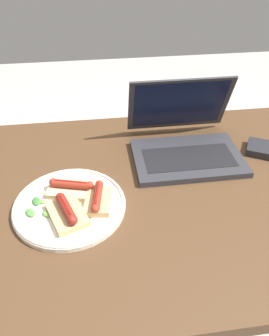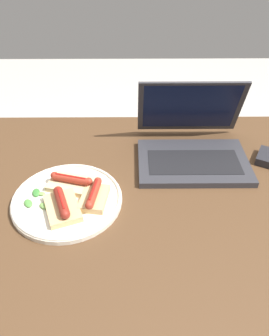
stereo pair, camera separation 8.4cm
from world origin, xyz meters
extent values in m
plane|color=#B7B2A8|center=(0.00, 0.00, 0.00)|extent=(6.00, 6.00, 0.00)
cube|color=#4C331E|center=(0.00, 0.00, 0.70)|extent=(1.49, 0.78, 0.04)
cube|color=#2D2D33|center=(0.08, 0.11, 0.73)|extent=(0.31, 0.21, 0.02)
cube|color=black|center=(0.08, 0.10, 0.74)|extent=(0.26, 0.12, 0.00)
cube|color=#2D2D33|center=(0.08, 0.25, 0.83)|extent=(0.31, 0.07, 0.19)
cube|color=#0C1433|center=(0.08, 0.24, 0.83)|extent=(0.28, 0.06, 0.17)
cylinder|color=silver|center=(-0.26, -0.05, 0.73)|extent=(0.28, 0.28, 0.01)
torus|color=silver|center=(-0.26, -0.05, 0.73)|extent=(0.27, 0.27, 0.01)
cube|color=#D6B784|center=(-0.25, 0.00, 0.74)|extent=(0.13, 0.10, 0.01)
cylinder|color=maroon|center=(-0.25, 0.00, 0.76)|extent=(0.10, 0.04, 0.02)
sphere|color=maroon|center=(-0.20, -0.01, 0.76)|extent=(0.02, 0.02, 0.02)
sphere|color=maroon|center=(-0.30, 0.02, 0.76)|extent=(0.02, 0.02, 0.02)
cylinder|color=red|center=(-0.25, 0.00, 0.77)|extent=(0.08, 0.03, 0.01)
cube|color=tan|center=(-0.26, -0.09, 0.74)|extent=(0.11, 0.13, 0.02)
cylinder|color=maroon|center=(-0.26, -0.09, 0.76)|extent=(0.05, 0.09, 0.02)
sphere|color=maroon|center=(-0.25, -0.13, 0.76)|extent=(0.02, 0.02, 0.02)
sphere|color=maroon|center=(-0.28, -0.05, 0.76)|extent=(0.02, 0.02, 0.02)
cylinder|color=red|center=(-0.26, -0.09, 0.77)|extent=(0.03, 0.07, 0.00)
cube|color=tan|center=(-0.19, -0.05, 0.74)|extent=(0.08, 0.10, 0.02)
cylinder|color=maroon|center=(-0.19, -0.05, 0.76)|extent=(0.03, 0.09, 0.02)
sphere|color=maroon|center=(-0.18, -0.01, 0.76)|extent=(0.02, 0.02, 0.02)
sphere|color=maroon|center=(-0.19, -0.10, 0.76)|extent=(0.02, 0.02, 0.02)
cylinder|color=red|center=(-0.19, -0.05, 0.77)|extent=(0.02, 0.07, 0.00)
ellipsoid|color=#709E4C|center=(-0.31, -0.08, 0.74)|extent=(0.03, 0.03, 0.01)
ellipsoid|color=#709E4C|center=(-0.30, -0.06, 0.74)|extent=(0.03, 0.03, 0.01)
ellipsoid|color=#387A33|center=(-0.31, -0.08, 0.73)|extent=(0.02, 0.02, 0.01)
ellipsoid|color=#387A33|center=(-0.34, -0.03, 0.73)|extent=(0.03, 0.04, 0.01)
ellipsoid|color=#4C8E3D|center=(-0.35, -0.07, 0.74)|extent=(0.03, 0.04, 0.01)
ellipsoid|color=#709E4C|center=(-0.32, -0.03, 0.73)|extent=(0.02, 0.02, 0.01)
camera|label=1|loc=(-0.18, -0.64, 1.30)|focal=35.00mm
camera|label=2|loc=(-0.09, -0.64, 1.30)|focal=35.00mm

